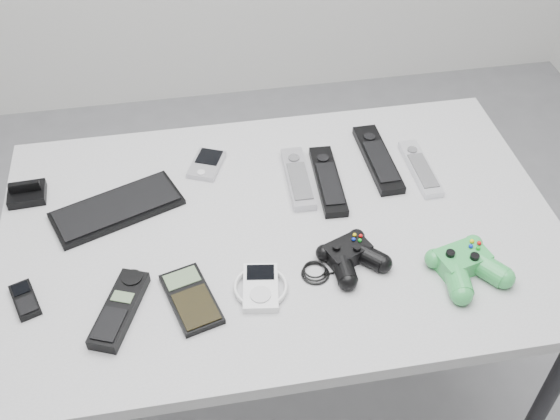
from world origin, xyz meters
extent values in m
cube|color=#979799|center=(0.08, 0.08, 0.76)|extent=(1.17, 0.75, 0.03)
cylinder|color=black|center=(-0.45, 0.40, 0.37)|extent=(0.04, 0.04, 0.75)
cylinder|color=black|center=(0.61, 0.40, 0.37)|extent=(0.04, 0.04, 0.75)
cube|color=black|center=(-0.26, 0.18, 0.79)|extent=(0.29, 0.20, 0.02)
cube|color=black|center=(-0.45, 0.26, 0.80)|extent=(0.08, 0.07, 0.04)
cube|color=#A7A6AD|center=(-0.06, 0.30, 0.79)|extent=(0.10, 0.12, 0.02)
cube|color=#A7A6AD|center=(0.14, 0.21, 0.79)|extent=(0.05, 0.20, 0.02)
cube|color=black|center=(0.20, 0.19, 0.79)|extent=(0.06, 0.22, 0.02)
cube|color=black|center=(0.33, 0.24, 0.79)|extent=(0.06, 0.24, 0.02)
cube|color=silver|center=(0.42, 0.20, 0.79)|extent=(0.05, 0.19, 0.02)
cube|color=black|center=(-0.43, -0.04, 0.79)|extent=(0.07, 0.10, 0.02)
cube|color=black|center=(-0.25, -0.10, 0.79)|extent=(0.11, 0.18, 0.03)
cube|color=black|center=(-0.12, -0.09, 0.79)|extent=(0.12, 0.17, 0.02)
cube|color=white|center=(0.01, -0.09, 0.79)|extent=(0.12, 0.12, 0.02)
camera|label=1|loc=(-0.09, -0.87, 1.76)|focal=42.00mm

